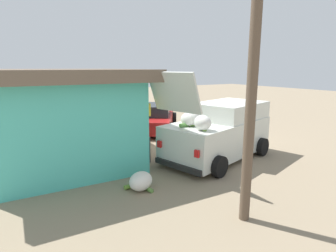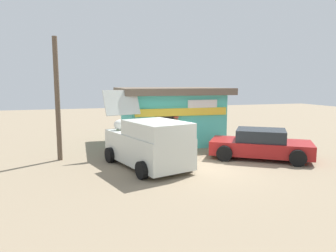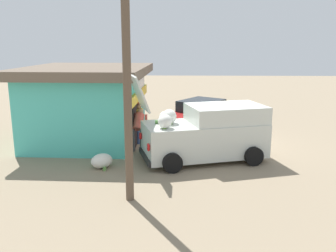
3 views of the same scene
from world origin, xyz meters
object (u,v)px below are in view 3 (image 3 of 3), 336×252
Objects in this scene: storefront_bar at (88,103)px; paint_bucket at (148,127)px; delivery_van at (207,133)px; customer_bending at (138,126)px; unloaded_banana_pile at (102,161)px; parked_sedan at (201,114)px; vendor_standing at (139,120)px.

storefront_bar is 17.51× the size of paint_bucket.
delivery_van is at bearing -117.30° from storefront_bar.
customer_bending reaches higher than unloaded_banana_pile.
delivery_van reaches higher than customer_bending.
parked_sedan is at bearing -30.62° from unloaded_banana_pile.
paint_bucket is (1.64, -2.21, -1.36)m from storefront_bar.
storefront_bar is at bearing 126.56° from paint_bucket.
unloaded_banana_pile is (-2.94, 0.86, -0.71)m from vendor_standing.
parked_sedan is 6.80m from unloaded_banana_pile.
customer_bending is (-3.93, 2.50, 0.31)m from parked_sedan.
storefront_bar reaches higher than unloaded_banana_pile.
vendor_standing is 2.15m from paint_bucket.
paint_bucket is at bearing -53.44° from storefront_bar.
customer_bending reaches higher than parked_sedan.
storefront_bar is 2.62m from customer_bending.
customer_bending is 1.72× the size of unloaded_banana_pile.
parked_sedan is 2.72× the size of vendor_standing.
delivery_van is 5.32× the size of unloaded_banana_pile.
customer_bending is (0.97, 2.41, -0.02)m from delivery_van.
delivery_van is 4.91m from parked_sedan.
paint_bucket is at bearing -4.63° from vendor_standing.
storefront_bar reaches higher than customer_bending.
paint_bucket is (3.02, -0.07, -0.74)m from customer_bending.
delivery_van is at bearing -149.59° from paint_bucket.
storefront_bar is 3.74m from unloaded_banana_pile.
storefront_bar is 1.28× the size of parked_sedan.
parked_sedan is at bearing -41.75° from vendor_standing.
delivery_van is 4.68m from paint_bucket.
delivery_van reaches higher than vendor_standing.
vendor_standing is (-2.91, 2.60, 0.33)m from parked_sedan.
paint_bucket is at bearing -1.29° from customer_bending.
unloaded_banana_pile reaches higher than paint_bucket.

